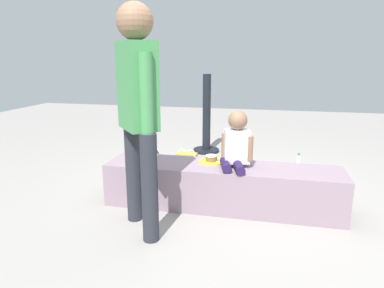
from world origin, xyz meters
TOP-DOWN VIEW (x-y plane):
  - ground_plane at (0.00, 0.00)m, footprint 12.00×12.00m
  - concrete_ledge at (0.00, 0.00)m, footprint 2.04×0.45m
  - child_seated at (0.12, -0.01)m, footprint 0.28×0.34m
  - adult_standing at (-0.54, -0.55)m, footprint 0.37×0.40m
  - cake_plate at (-0.11, 0.08)m, footprint 0.22×0.22m
  - gift_bag at (-0.47, 0.63)m, footprint 0.23×0.11m
  - railing_post at (-0.46, 1.76)m, footprint 0.36×0.36m
  - water_bottle_near_gift at (-0.10, 0.63)m, footprint 0.08×0.08m
  - water_bottle_far_side at (0.74, 1.14)m, footprint 0.06×0.06m
  - party_cup_red at (0.00, 0.52)m, footprint 0.08×0.08m
  - cake_box_white at (0.58, 0.58)m, footprint 0.34×0.35m
  - handbag_black_leather at (-0.88, 0.56)m, footprint 0.33×0.14m

SIDE VIEW (x-z plane):
  - ground_plane at x=0.00m, z-range 0.00..0.00m
  - party_cup_red at x=0.00m, z-range 0.00..0.09m
  - cake_box_white at x=0.58m, z-range 0.00..0.12m
  - water_bottle_far_side at x=0.74m, z-range -0.01..0.21m
  - water_bottle_near_gift at x=-0.10m, z-range -0.01..0.21m
  - handbag_black_leather at x=-0.88m, z-range -0.05..0.31m
  - gift_bag at x=-0.47m, z-range -0.02..0.31m
  - concrete_ledge at x=0.00m, z-range 0.00..0.38m
  - cake_plate at x=-0.11m, z-range 0.37..0.43m
  - railing_post at x=-0.46m, z-range -0.14..0.94m
  - child_seated at x=0.12m, z-range 0.35..0.83m
  - adult_standing at x=-0.54m, z-range 0.17..1.82m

